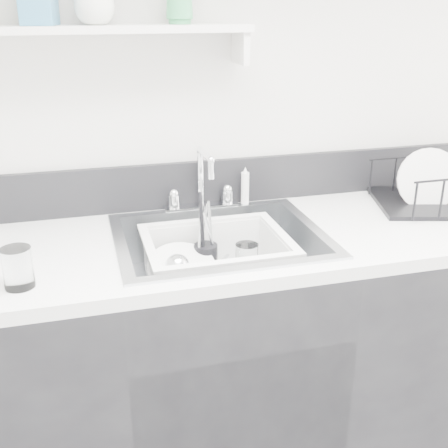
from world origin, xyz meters
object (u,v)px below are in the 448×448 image
object	(u,v)px
counter_run	(220,361)
wash_tub	(217,263)
dish_rack	(441,184)
sink	(220,263)

from	to	relation	value
counter_run	wash_tub	world-z (taller)	wash_tub
wash_tub	dish_rack	bearing A→B (deg)	6.24
dish_rack	counter_run	bearing A→B (deg)	-159.08
counter_run	wash_tub	xyz separation A→B (m)	(-0.01, -0.02, 0.38)
counter_run	sink	xyz separation A→B (m)	(0.00, 0.00, 0.37)
counter_run	dish_rack	world-z (taller)	dish_rack
sink	dish_rack	bearing A→B (deg)	5.27
counter_run	sink	world-z (taller)	sink
sink	counter_run	bearing A→B (deg)	0.00
counter_run	sink	size ratio (longest dim) A/B	5.00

